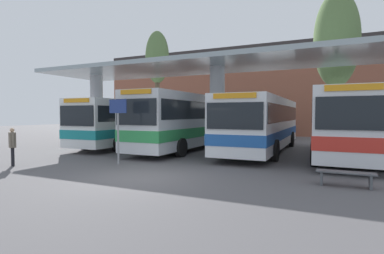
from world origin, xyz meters
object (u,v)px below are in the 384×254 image
(transit_bus_right_bay, at_px, (263,122))
(transit_bus_center_bay, at_px, (190,119))
(poplar_tree_behind_right, at_px, (157,60))
(transit_bus_far_right_bay, at_px, (346,122))
(poplar_tree_behind_left, at_px, (337,40))
(pedestrian_waiting, at_px, (12,143))
(transit_bus_left_bay, at_px, (132,121))
(parked_car_street, at_px, (263,127))
(waiting_bench_near_pillar, at_px, (345,176))
(info_sign_platform, at_px, (118,118))

(transit_bus_right_bay, bearing_deg, transit_bus_center_bay, 7.09)
(poplar_tree_behind_right, bearing_deg, transit_bus_right_bay, -17.05)
(transit_bus_far_right_bay, relative_size, poplar_tree_behind_left, 1.07)
(transit_bus_center_bay, height_order, poplar_tree_behind_left, poplar_tree_behind_left)
(transit_bus_right_bay, relative_size, pedestrian_waiting, 7.42)
(transit_bus_far_right_bay, bearing_deg, transit_bus_left_bay, -1.04)
(pedestrian_waiting, xyz_separation_m, parked_car_street, (6.43, 19.36, 0.07))
(pedestrian_waiting, distance_m, poplar_tree_behind_right, 13.62)
(poplar_tree_behind_left, distance_m, parked_car_street, 10.88)
(waiting_bench_near_pillar, bearing_deg, transit_bus_center_bay, 140.73)
(transit_bus_center_bay, bearing_deg, transit_bus_left_bay, 3.17)
(waiting_bench_near_pillar, bearing_deg, pedestrian_waiting, -171.16)
(transit_bus_right_bay, xyz_separation_m, pedestrian_waiting, (-8.49, -9.66, -0.75))
(transit_bus_center_bay, xyz_separation_m, poplar_tree_behind_right, (-4.54, 3.40, 4.67))
(transit_bus_left_bay, xyz_separation_m, transit_bus_center_bay, (4.35, 0.25, 0.15))
(info_sign_platform, relative_size, poplar_tree_behind_right, 0.32)
(parked_car_street, bearing_deg, transit_bus_right_bay, -79.40)
(info_sign_platform, bearing_deg, poplar_tree_behind_left, 48.73)
(poplar_tree_behind_left, bearing_deg, info_sign_platform, -131.27)
(transit_bus_center_bay, relative_size, poplar_tree_behind_left, 1.20)
(info_sign_platform, bearing_deg, pedestrian_waiting, -147.88)
(pedestrian_waiting, relative_size, poplar_tree_behind_right, 0.18)
(transit_bus_right_bay, distance_m, info_sign_platform, 8.75)
(pedestrian_waiting, height_order, parked_car_street, parked_car_street)
(transit_bus_right_bay, bearing_deg, transit_bus_far_right_bay, 164.86)
(waiting_bench_near_pillar, distance_m, parked_car_street, 18.48)
(pedestrian_waiting, xyz_separation_m, poplar_tree_behind_left, (12.36, 12.18, 5.70))
(waiting_bench_near_pillar, xyz_separation_m, poplar_tree_behind_right, (-13.18, 10.46, 6.20))
(transit_bus_left_bay, distance_m, transit_bus_right_bay, 8.89)
(transit_bus_left_bay, xyz_separation_m, poplar_tree_behind_right, (-0.19, 3.65, 4.82))
(transit_bus_left_bay, bearing_deg, waiting_bench_near_pillar, 150.64)
(transit_bus_left_bay, height_order, poplar_tree_behind_left, poplar_tree_behind_left)
(transit_bus_left_bay, height_order, transit_bus_far_right_bay, transit_bus_far_right_bay)
(waiting_bench_near_pillar, height_order, poplar_tree_behind_left, poplar_tree_behind_left)
(poplar_tree_behind_right, xyz_separation_m, parked_car_street, (6.97, 6.93, -5.49))
(info_sign_platform, height_order, poplar_tree_behind_right, poplar_tree_behind_right)
(waiting_bench_near_pillar, bearing_deg, transit_bus_right_bay, 118.32)
(poplar_tree_behind_left, bearing_deg, pedestrian_waiting, -135.42)
(transit_bus_left_bay, height_order, parked_car_street, transit_bus_left_bay)
(transit_bus_left_bay, distance_m, transit_bus_far_right_bay, 13.20)
(transit_bus_left_bay, xyz_separation_m, pedestrian_waiting, (0.35, -8.78, -0.73))
(transit_bus_center_bay, relative_size, info_sign_platform, 4.08)
(parked_car_street, bearing_deg, poplar_tree_behind_left, -51.85)
(transit_bus_right_bay, relative_size, parked_car_street, 2.63)
(info_sign_platform, relative_size, pedestrian_waiting, 1.76)
(transit_bus_center_bay, bearing_deg, pedestrian_waiting, 66.04)
(transit_bus_left_bay, xyz_separation_m, poplar_tree_behind_left, (12.71, 3.40, 4.96))
(parked_car_street, bearing_deg, info_sign_platform, -100.43)
(transit_bus_center_bay, bearing_deg, info_sign_platform, 87.52)
(info_sign_platform, relative_size, poplar_tree_behind_left, 0.30)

